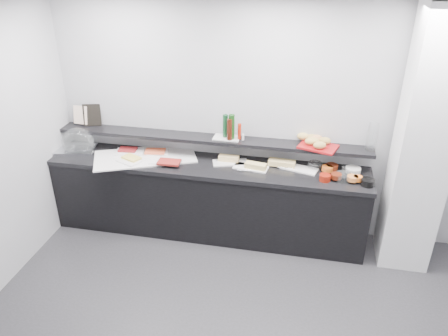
% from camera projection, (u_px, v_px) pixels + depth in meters
% --- Properties ---
extents(back_wall, '(5.00, 0.02, 2.70)m').
position_uv_depth(back_wall, '(274.00, 121.00, 4.83)').
color(back_wall, '#A6A8AD').
rests_on(back_wall, ground).
extents(ceiling, '(5.00, 5.00, 0.00)m').
position_uv_depth(ceiling, '(250.00, 24.00, 2.47)').
color(ceiling, white).
rests_on(ceiling, back_wall).
extents(column, '(0.50, 0.50, 2.70)m').
position_uv_depth(column, '(423.00, 145.00, 4.26)').
color(column, white).
rests_on(column, ground).
extents(buffet_cabinet, '(3.60, 0.60, 0.85)m').
position_uv_depth(buffet_cabinet, '(207.00, 200.00, 5.12)').
color(buffet_cabinet, black).
rests_on(buffet_cabinet, ground).
extents(counter_top, '(3.62, 0.62, 0.05)m').
position_uv_depth(counter_top, '(207.00, 166.00, 4.92)').
color(counter_top, black).
rests_on(counter_top, buffet_cabinet).
extents(wall_shelf, '(3.60, 0.25, 0.04)m').
position_uv_depth(wall_shelf, '(210.00, 139.00, 4.95)').
color(wall_shelf, black).
rests_on(wall_shelf, back_wall).
extents(cloche_base, '(0.53, 0.41, 0.04)m').
position_uv_depth(cloche_base, '(75.00, 150.00, 5.19)').
color(cloche_base, silver).
rests_on(cloche_base, counter_top).
extents(cloche_dome, '(0.43, 0.34, 0.34)m').
position_uv_depth(cloche_dome, '(78.00, 142.00, 5.14)').
color(cloche_dome, white).
rests_on(cloche_dome, cloche_base).
extents(linen_runner, '(1.27, 0.96, 0.01)m').
position_uv_depth(linen_runner, '(145.00, 157.00, 5.05)').
color(linen_runner, silver).
rests_on(linen_runner, counter_top).
extents(platter_meat_a, '(0.37, 0.29, 0.01)m').
position_uv_depth(platter_meat_a, '(130.00, 152.00, 5.13)').
color(platter_meat_a, white).
rests_on(platter_meat_a, linen_runner).
extents(food_meat_a, '(0.22, 0.15, 0.02)m').
position_uv_depth(food_meat_a, '(128.00, 149.00, 5.15)').
color(food_meat_a, maroon).
rests_on(food_meat_a, platter_meat_a).
extents(platter_salmon, '(0.29, 0.23, 0.01)m').
position_uv_depth(platter_salmon, '(157.00, 152.00, 5.13)').
color(platter_salmon, white).
rests_on(platter_salmon, linen_runner).
extents(food_salmon, '(0.25, 0.19, 0.02)m').
position_uv_depth(food_salmon, '(155.00, 151.00, 5.11)').
color(food_salmon, '#F25A31').
rests_on(food_salmon, platter_salmon).
extents(platter_cheese, '(0.31, 0.27, 0.01)m').
position_uv_depth(platter_cheese, '(129.00, 161.00, 4.92)').
color(platter_cheese, white).
rests_on(platter_cheese, linen_runner).
extents(food_cheese, '(0.24, 0.20, 0.02)m').
position_uv_depth(food_cheese, '(131.00, 158.00, 4.95)').
color(food_cheese, '#E2CA58').
rests_on(food_cheese, platter_cheese).
extents(platter_meat_b, '(0.28, 0.21, 0.01)m').
position_uv_depth(platter_meat_b, '(161.00, 161.00, 4.92)').
color(platter_meat_b, white).
rests_on(platter_meat_b, linen_runner).
extents(food_meat_b, '(0.25, 0.17, 0.02)m').
position_uv_depth(food_meat_b, '(169.00, 162.00, 4.85)').
color(food_meat_b, maroon).
rests_on(food_meat_b, platter_meat_b).
extents(sandwich_plate_left, '(0.42, 0.27, 0.01)m').
position_uv_depth(sandwich_plate_left, '(230.00, 163.00, 4.92)').
color(sandwich_plate_left, silver).
rests_on(sandwich_plate_left, counter_top).
extents(sandwich_food_left, '(0.23, 0.09, 0.06)m').
position_uv_depth(sandwich_food_left, '(229.00, 158.00, 4.93)').
color(sandwich_food_left, '#D7B670').
rests_on(sandwich_food_left, sandwich_plate_left).
extents(tongs_left, '(0.16, 0.03, 0.01)m').
position_uv_depth(tongs_left, '(223.00, 161.00, 4.93)').
color(tongs_left, silver).
rests_on(tongs_left, sandwich_plate_left).
extents(sandwich_plate_mid, '(0.39, 0.21, 0.01)m').
position_uv_depth(sandwich_plate_mid, '(251.00, 168.00, 4.81)').
color(sandwich_plate_mid, white).
rests_on(sandwich_plate_mid, counter_top).
extents(sandwich_food_mid, '(0.24, 0.13, 0.06)m').
position_uv_depth(sandwich_food_mid, '(256.00, 166.00, 4.76)').
color(sandwich_food_mid, '#D0BA6D').
rests_on(sandwich_food_mid, sandwich_plate_mid).
extents(tongs_mid, '(0.16, 0.03, 0.01)m').
position_uv_depth(tongs_mid, '(245.00, 170.00, 4.73)').
color(tongs_mid, silver).
rests_on(tongs_mid, sandwich_plate_mid).
extents(sandwich_plate_right, '(0.42, 0.26, 0.01)m').
position_uv_depth(sandwich_plate_right, '(299.00, 169.00, 4.78)').
color(sandwich_plate_right, white).
rests_on(sandwich_plate_right, counter_top).
extents(sandwich_food_right, '(0.30, 0.13, 0.06)m').
position_uv_depth(sandwich_food_right, '(282.00, 163.00, 4.83)').
color(sandwich_food_right, '#E2C576').
rests_on(sandwich_food_right, sandwich_plate_right).
extents(tongs_right, '(0.16, 0.01, 0.01)m').
position_uv_depth(tongs_right, '(285.00, 168.00, 4.78)').
color(tongs_right, '#B0B3B7').
rests_on(tongs_right, sandwich_plate_right).
extents(bowl_glass_fruit, '(0.16, 0.16, 0.07)m').
position_uv_depth(bowl_glass_fruit, '(315.00, 166.00, 4.79)').
color(bowl_glass_fruit, white).
rests_on(bowl_glass_fruit, counter_top).
extents(fill_glass_fruit, '(0.15, 0.15, 0.05)m').
position_uv_depth(fill_glass_fruit, '(327.00, 169.00, 4.70)').
color(fill_glass_fruit, orange).
rests_on(fill_glass_fruit, bowl_glass_fruit).
extents(bowl_black_jam, '(0.18, 0.18, 0.07)m').
position_uv_depth(bowl_black_jam, '(352.00, 170.00, 4.69)').
color(bowl_black_jam, black).
rests_on(bowl_black_jam, counter_top).
extents(fill_black_jam, '(0.13, 0.13, 0.05)m').
position_uv_depth(fill_black_jam, '(332.00, 167.00, 4.74)').
color(fill_black_jam, '#63200E').
rests_on(fill_black_jam, bowl_black_jam).
extents(bowl_glass_cream, '(0.20, 0.20, 0.07)m').
position_uv_depth(bowl_glass_cream, '(349.00, 171.00, 4.68)').
color(bowl_glass_cream, white).
rests_on(bowl_glass_cream, counter_top).
extents(fill_glass_cream, '(0.17, 0.17, 0.05)m').
position_uv_depth(fill_glass_cream, '(353.00, 170.00, 4.67)').
color(fill_glass_cream, silver).
rests_on(fill_glass_cream, bowl_glass_cream).
extents(bowl_red_jam, '(0.13, 0.13, 0.07)m').
position_uv_depth(bowl_red_jam, '(325.00, 178.00, 4.54)').
color(bowl_red_jam, maroon).
rests_on(bowl_red_jam, counter_top).
extents(fill_red_jam, '(0.12, 0.12, 0.05)m').
position_uv_depth(fill_red_jam, '(336.00, 176.00, 4.55)').
color(fill_red_jam, '#531A0B').
rests_on(fill_red_jam, bowl_red_jam).
extents(bowl_glass_salmon, '(0.21, 0.21, 0.07)m').
position_uv_depth(bowl_glass_salmon, '(343.00, 177.00, 4.56)').
color(bowl_glass_salmon, white).
rests_on(bowl_glass_salmon, counter_top).
extents(fill_glass_salmon, '(0.15, 0.15, 0.05)m').
position_uv_depth(fill_glass_salmon, '(353.00, 178.00, 4.51)').
color(fill_glass_salmon, orange).
rests_on(fill_glass_salmon, bowl_glass_salmon).
extents(bowl_black_fruit, '(0.17, 0.17, 0.07)m').
position_uv_depth(bowl_black_fruit, '(368.00, 182.00, 4.46)').
color(bowl_black_fruit, black).
rests_on(bowl_black_fruit, counter_top).
extents(fill_black_fruit, '(0.10, 0.10, 0.05)m').
position_uv_depth(fill_black_fruit, '(358.00, 178.00, 4.50)').
color(fill_black_fruit, orange).
rests_on(fill_black_fruit, bowl_black_fruit).
extents(framed_print, '(0.22, 0.13, 0.26)m').
position_uv_depth(framed_print, '(92.00, 115.00, 5.21)').
color(framed_print, black).
rests_on(framed_print, wall_shelf).
extents(print_art, '(0.18, 0.06, 0.22)m').
position_uv_depth(print_art, '(80.00, 115.00, 5.21)').
color(print_art, beige).
rests_on(print_art, framed_print).
extents(condiment_tray, '(0.30, 0.19, 0.01)m').
position_uv_depth(condiment_tray, '(227.00, 138.00, 4.92)').
color(condiment_tray, silver).
rests_on(condiment_tray, wall_shelf).
extents(bottle_green_a, '(0.08, 0.08, 0.26)m').
position_uv_depth(bottle_green_a, '(225.00, 126.00, 4.87)').
color(bottle_green_a, '#103B1D').
rests_on(bottle_green_a, condiment_tray).
extents(bottle_brown, '(0.06, 0.06, 0.24)m').
position_uv_depth(bottle_brown, '(229.00, 130.00, 4.80)').
color(bottle_brown, '#3A140A').
rests_on(bottle_brown, condiment_tray).
extents(bottle_green_b, '(0.07, 0.07, 0.28)m').
position_uv_depth(bottle_green_b, '(232.00, 127.00, 4.82)').
color(bottle_green_b, '#10390F').
rests_on(bottle_green_b, condiment_tray).
extents(bottle_hot, '(0.05, 0.05, 0.18)m').
position_uv_depth(bottle_hot, '(239.00, 131.00, 4.83)').
color(bottle_hot, '#A81F0C').
rests_on(bottle_hot, condiment_tray).
extents(shaker_salt, '(0.03, 0.03, 0.07)m').
position_uv_depth(shaker_salt, '(232.00, 135.00, 4.89)').
color(shaker_salt, white).
rests_on(shaker_salt, condiment_tray).
extents(shaker_pepper, '(0.03, 0.03, 0.07)m').
position_uv_depth(shaker_pepper, '(243.00, 137.00, 4.83)').
color(shaker_pepper, silver).
rests_on(shaker_pepper, condiment_tray).
extents(bread_tray, '(0.46, 0.38, 0.02)m').
position_uv_depth(bread_tray, '(318.00, 147.00, 4.69)').
color(bread_tray, maroon).
rests_on(bread_tray, wall_shelf).
extents(bread_roll_nw, '(0.14, 0.09, 0.08)m').
position_uv_depth(bread_roll_nw, '(303.00, 136.00, 4.81)').
color(bread_roll_nw, gold).
rests_on(bread_roll_nw, bread_tray).
extents(bread_roll_n, '(0.16, 0.12, 0.08)m').
position_uv_depth(bread_roll_n, '(313.00, 138.00, 4.78)').
color(bread_roll_n, '#B38E44').
rests_on(bread_roll_n, bread_tray).
extents(bread_roll_ne, '(0.17, 0.14, 0.08)m').
position_uv_depth(bread_roll_ne, '(316.00, 138.00, 4.76)').
color(bread_roll_ne, tan).
rests_on(bread_roll_ne, bread_tray).
extents(bread_roll_s, '(0.16, 0.12, 0.08)m').
position_uv_depth(bread_roll_s, '(320.00, 145.00, 4.60)').
color(bread_roll_s, '#B28D44').
rests_on(bread_roll_s, bread_tray).
extents(bread_roll_se, '(0.17, 0.13, 0.08)m').
position_uv_depth(bread_roll_se, '(312.00, 141.00, 4.70)').
color(bread_roll_se, '#B89446').
rests_on(bread_roll_se, bread_tray).
extents(bread_roll_midw, '(0.14, 0.11, 0.08)m').
position_uv_depth(bread_roll_midw, '(314.00, 141.00, 4.69)').
color(bread_roll_midw, '#B99546').
rests_on(bread_roll_midw, bread_tray).
extents(bread_roll_mide, '(0.13, 0.09, 0.08)m').
position_uv_depth(bread_roll_mide, '(325.00, 141.00, 4.70)').
color(bread_roll_mide, '#B08F43').
rests_on(bread_roll_mide, bread_tray).
extents(carafe, '(0.14, 0.14, 0.30)m').
position_uv_depth(carafe, '(372.00, 137.00, 4.58)').
color(carafe, silver).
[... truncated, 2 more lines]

